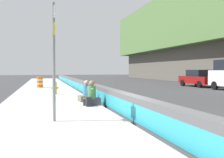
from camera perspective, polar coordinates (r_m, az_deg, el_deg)
name	(u,v)px	position (r m, az deg, el deg)	size (l,w,h in m)	color
ground_plane	(131,119)	(9.06, 4.29, -8.84)	(160.00, 160.00, 0.00)	#353538
sidewalk_strip	(53,121)	(8.55, -12.93, -9.06)	(80.00, 4.40, 0.14)	#A8A59E
jersey_barrier	(131,107)	(8.98, 4.27, -6.19)	(76.00, 0.45, 0.85)	#545456
route_sign_post	(54,53)	(8.04, -12.70, 5.57)	(0.44, 0.09, 3.60)	gray
fire_hydrant	(55,87)	(17.05, -12.49, -1.77)	(0.26, 0.46, 0.88)	gold
seated_person_foreground	(92,97)	(11.67, -4.48, -4.00)	(0.77, 0.87, 1.09)	#424247
seated_person_middle	(87,95)	(13.00, -5.65, -3.44)	(0.72, 0.82, 1.05)	#706651
backpack	(89,102)	(11.19, -5.14, -5.02)	(0.32, 0.28, 0.40)	#232328
construction_barrel	(40,82)	(23.88, -15.64, -0.64)	(0.54, 0.54, 0.95)	orange
parked_car_fourth	(198,78)	(27.53, 18.51, 0.18)	(4.55, 2.06, 1.71)	maroon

